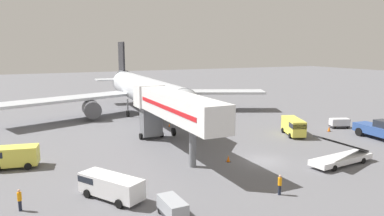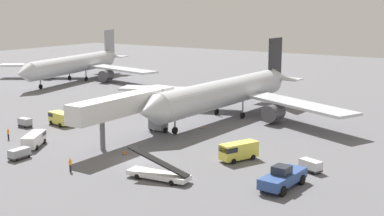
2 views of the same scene
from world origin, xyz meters
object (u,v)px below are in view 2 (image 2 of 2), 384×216
Objects in this scene: service_van_outer_right at (60,118)px; safety_cone_alpha at (124,152)px; belt_loader_truck at (158,173)px; service_van_rear_right at (238,150)px; baggage_cart_mid_right at (19,153)px; ground_crew_worker_midground at (8,133)px; ground_crew_worker_foreground at (70,164)px; safety_cone_bravo at (202,127)px; jet_bridge at (129,105)px; baggage_cart_near_right at (25,122)px; safety_cone_charlie at (283,166)px; airplane_background at (76,64)px; baggage_cart_near_left at (311,165)px; service_van_far_center at (34,139)px; pushback_tug at (283,178)px; airplane_at_gate at (228,93)px.

service_van_outer_right is 21.48m from safety_cone_alpha.
belt_loader_truck is 12.18m from service_van_rear_right.
ground_crew_worker_midground reaches higher than baggage_cart_mid_right.
ground_crew_worker_foreground is 3.36× the size of safety_cone_bravo.
ground_crew_worker_foreground is at bearing -77.45° from jet_bridge.
baggage_cart_near_right is (-19.72, -2.65, -4.42)m from jet_bridge.
baggage_cart_near_right is at bearing 138.49° from baggage_cart_mid_right.
safety_cone_charlie is (6.23, -0.29, -0.94)m from service_van_rear_right.
baggage_cart_mid_right is 29.05m from safety_cone_bravo.
service_van_outer_right is at bearing -47.46° from airplane_background.
ground_crew_worker_midground is at bearing -167.52° from safety_cone_charlie.
baggage_cart_near_left reaches higher than safety_cone_charlie.
belt_loader_truck is at bearing 17.57° from ground_crew_worker_foreground.
belt_loader_truck is 23.04m from service_van_far_center.
safety_cone_bravo is (-21.92, 18.63, -0.93)m from pushback_tug.
service_van_rear_right is at bearing 15.19° from ground_crew_worker_midground.
pushback_tug is at bearing -93.87° from baggage_cart_near_left.
pushback_tug is at bearing -10.64° from service_van_outer_right.
jet_bridge is at bearing 166.36° from pushback_tug.
safety_cone_alpha is 20.76m from safety_cone_charlie.
baggage_cart_mid_right is at bearing -111.47° from safety_cone_bravo.
airplane_background is (-54.20, 54.43, 3.35)m from ground_crew_worker_foreground.
belt_loader_truck is 18.05m from baggage_cart_near_left.
pushback_tug is 28.78m from safety_cone_bravo.
service_van_far_center reaches higher than baggage_cart_near_right.
safety_cone_charlie is at bearing 113.51° from pushback_tug.
baggage_cart_near_left is 28.42m from ground_crew_worker_foreground.
airplane_at_gate is at bearing 90.22° from safety_cone_alpha.
pushback_tug is 1.51× the size of service_van_outer_right.
service_van_rear_right reaches higher than ground_crew_worker_foreground.
service_van_far_center is at bearing -112.37° from airplane_at_gate.
safety_cone_alpha is (-9.84, 5.66, -0.45)m from belt_loader_truck.
service_van_outer_right is (-42.72, 8.03, 0.03)m from pushback_tug.
pushback_tug is at bearing 3.66° from ground_crew_worker_midground.
ground_crew_worker_midground is at bearing -57.03° from baggage_cart_near_right.
baggage_cart_near_left is 46.93m from baggage_cart_near_right.
airplane_at_gate is 28.88× the size of ground_crew_worker_midground.
airplane_at_gate is 28.39× the size of ground_crew_worker_foreground.
service_van_far_center is 37.67m from baggage_cart_near_left.
service_van_rear_right is at bearing 177.36° from safety_cone_charlie.
baggage_cart_near_left reaches higher than safety_cone_alpha.
baggage_cart_mid_right is at bearing 179.31° from ground_crew_worker_foreground.
belt_loader_truck reaches higher than pushback_tug.
ground_crew_worker_midground is (-18.83, 5.81, -0.02)m from ground_crew_worker_foreground.
ground_crew_worker_midground is 0.04× the size of airplane_background.
service_van_far_center is 7.70× the size of safety_cone_charlie.
service_van_far_center is 13.66m from safety_cone_alpha.
belt_loader_truck reaches higher than safety_cone_alpha.
pushback_tug is 33.62m from baggage_cart_mid_right.
airplane_background reaches higher than ground_crew_worker_foreground.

